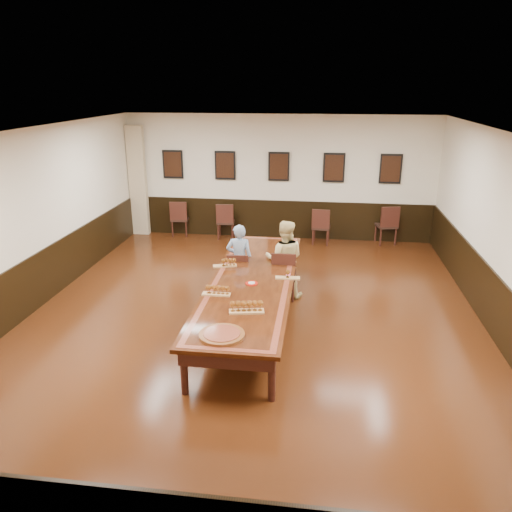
# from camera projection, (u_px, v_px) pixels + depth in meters

# --- Properties ---
(floor) EXTENTS (8.00, 10.00, 0.02)m
(floor) POSITION_uv_depth(u_px,v_px,m) (252.00, 319.00, 8.77)
(floor) COLOR black
(floor) RESTS_ON ground
(ceiling) EXTENTS (8.00, 10.00, 0.02)m
(ceiling) POSITION_uv_depth(u_px,v_px,m) (252.00, 132.00, 7.71)
(ceiling) COLOR white
(ceiling) RESTS_ON floor
(wall_back) EXTENTS (8.00, 0.02, 3.20)m
(wall_back) POSITION_uv_depth(u_px,v_px,m) (279.00, 178.00, 12.93)
(wall_back) COLOR beige
(wall_back) RESTS_ON floor
(wall_front) EXTENTS (8.00, 0.02, 3.20)m
(wall_front) POSITION_uv_depth(u_px,v_px,m) (154.00, 428.00, 3.55)
(wall_front) COLOR beige
(wall_front) RESTS_ON floor
(wall_left) EXTENTS (0.02, 10.00, 3.20)m
(wall_left) POSITION_uv_depth(u_px,v_px,m) (26.00, 223.00, 8.74)
(wall_left) COLOR beige
(wall_left) RESTS_ON floor
(wall_right) EXTENTS (0.02, 10.00, 3.20)m
(wall_right) POSITION_uv_depth(u_px,v_px,m) (507.00, 241.00, 7.75)
(wall_right) COLOR beige
(wall_right) RESTS_ON floor
(chair_man) EXTENTS (0.43, 0.46, 0.87)m
(chair_man) POSITION_uv_depth(u_px,v_px,m) (239.00, 274.00, 9.65)
(chair_man) COLOR black
(chair_man) RESTS_ON floor
(chair_woman) EXTENTS (0.46, 0.50, 0.97)m
(chair_woman) POSITION_uv_depth(u_px,v_px,m) (284.00, 274.00, 9.48)
(chair_woman) COLOR black
(chair_woman) RESTS_ON floor
(spare_chair_a) EXTENTS (0.51, 0.54, 0.96)m
(spare_chair_a) POSITION_uv_depth(u_px,v_px,m) (180.00, 218.00, 13.46)
(spare_chair_a) COLOR black
(spare_chair_a) RESTS_ON floor
(spare_chair_b) EXTENTS (0.49, 0.53, 0.96)m
(spare_chair_b) POSITION_uv_depth(u_px,v_px,m) (226.00, 221.00, 13.19)
(spare_chair_b) COLOR black
(spare_chair_b) RESTS_ON floor
(spare_chair_c) EXTENTS (0.48, 0.52, 0.95)m
(spare_chair_c) POSITION_uv_depth(u_px,v_px,m) (321.00, 226.00, 12.72)
(spare_chair_c) COLOR black
(spare_chair_c) RESTS_ON floor
(spare_chair_d) EXTENTS (0.58, 0.62, 1.01)m
(spare_chair_d) POSITION_uv_depth(u_px,v_px,m) (386.00, 224.00, 12.74)
(spare_chair_d) COLOR black
(spare_chair_d) RESTS_ON floor
(person_man) EXTENTS (0.52, 0.36, 1.39)m
(person_man) POSITION_uv_depth(u_px,v_px,m) (239.00, 259.00, 9.65)
(person_man) COLOR #436FA8
(person_man) RESTS_ON floor
(person_woman) EXTENTS (0.76, 0.60, 1.51)m
(person_woman) POSITION_uv_depth(u_px,v_px,m) (284.00, 259.00, 9.48)
(person_woman) COLOR #F3DE98
(person_woman) RESTS_ON floor
(pink_phone) EXTENTS (0.07, 0.14, 0.01)m
(pink_phone) POSITION_uv_depth(u_px,v_px,m) (288.00, 275.00, 8.69)
(pink_phone) COLOR #E24B69
(pink_phone) RESTS_ON conference_table
(curtain) EXTENTS (0.45, 0.18, 2.90)m
(curtain) POSITION_uv_depth(u_px,v_px,m) (138.00, 181.00, 13.27)
(curtain) COLOR tan
(curtain) RESTS_ON floor
(wainscoting) EXTENTS (8.00, 10.00, 1.00)m
(wainscoting) POSITION_uv_depth(u_px,v_px,m) (252.00, 293.00, 8.61)
(wainscoting) COLOR black
(wainscoting) RESTS_ON floor
(conference_table) EXTENTS (1.40, 5.00, 0.76)m
(conference_table) POSITION_uv_depth(u_px,v_px,m) (252.00, 287.00, 8.57)
(conference_table) COLOR black
(conference_table) RESTS_ON floor
(posters) EXTENTS (6.14, 0.04, 0.74)m
(posters) POSITION_uv_depth(u_px,v_px,m) (279.00, 166.00, 12.77)
(posters) COLOR black
(posters) RESTS_ON wall_back
(flight_a) EXTENTS (0.45, 0.24, 0.16)m
(flight_a) POSITION_uv_depth(u_px,v_px,m) (226.00, 263.00, 9.08)
(flight_a) COLOR #AF7F49
(flight_a) RESTS_ON conference_table
(flight_b) EXTENTS (0.43, 0.16, 0.16)m
(flight_b) POSITION_uv_depth(u_px,v_px,m) (288.00, 275.00, 8.53)
(flight_b) COLOR #AF7F49
(flight_b) RESTS_ON conference_table
(flight_c) EXTENTS (0.45, 0.14, 0.17)m
(flight_c) POSITION_uv_depth(u_px,v_px,m) (217.00, 291.00, 7.86)
(flight_c) COLOR #AF7F49
(flight_c) RESTS_ON conference_table
(flight_d) EXTENTS (0.53, 0.25, 0.19)m
(flight_d) POSITION_uv_depth(u_px,v_px,m) (247.00, 307.00, 7.26)
(flight_d) COLOR #AF7F49
(flight_d) RESTS_ON conference_table
(red_plate_grp) EXTENTS (0.21, 0.21, 0.03)m
(red_plate_grp) POSITION_uv_depth(u_px,v_px,m) (252.00, 283.00, 8.32)
(red_plate_grp) COLOR #B9180C
(red_plate_grp) RESTS_ON conference_table
(carved_platter) EXTENTS (0.62, 0.62, 0.05)m
(carved_platter) POSITION_uv_depth(u_px,v_px,m) (222.00, 335.00, 6.60)
(carved_platter) COLOR #5C2D12
(carved_platter) RESTS_ON conference_table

